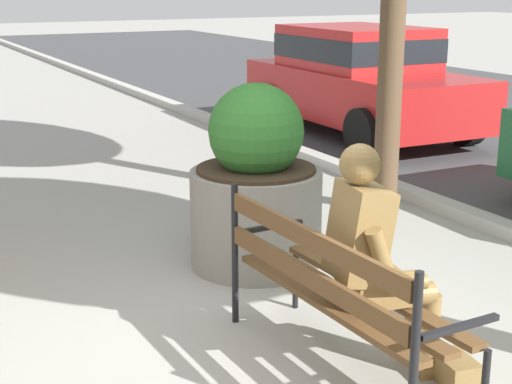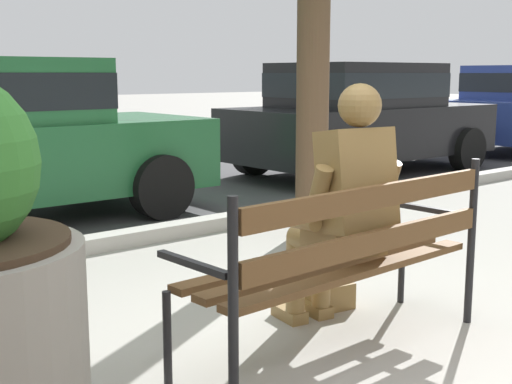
{
  "view_description": "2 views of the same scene",
  "coord_description": "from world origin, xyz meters",
  "px_view_note": "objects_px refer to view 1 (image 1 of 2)",
  "views": [
    {
      "loc": [
        3.69,
        -2.1,
        2.19
      ],
      "look_at": [
        -1.47,
        0.6,
        0.6
      ],
      "focal_mm": 54.3,
      "sensor_mm": 36.0,
      "label": 1
    },
    {
      "loc": [
        -2.19,
        -2.1,
        1.42
      ],
      "look_at": [
        0.3,
        0.87,
        0.75
      ],
      "focal_mm": 48.39,
      "sensor_mm": 36.0,
      "label": 2
    }
  ],
  "objects_px": {
    "concrete_planter": "(256,190)",
    "parked_car_red": "(359,77)",
    "park_bench": "(333,285)",
    "bronze_statue_seated": "(383,267)"
  },
  "relations": [
    {
      "from": "parked_car_red",
      "to": "park_bench",
      "type": "bearing_deg",
      "value": -35.93
    },
    {
      "from": "park_bench",
      "to": "bronze_statue_seated",
      "type": "xyz_separation_m",
      "value": [
        0.17,
        0.21,
        0.12
      ]
    },
    {
      "from": "park_bench",
      "to": "parked_car_red",
      "type": "relative_size",
      "value": 0.44
    },
    {
      "from": "park_bench",
      "to": "concrete_planter",
      "type": "bearing_deg",
      "value": 166.25
    },
    {
      "from": "bronze_statue_seated",
      "to": "concrete_planter",
      "type": "height_order",
      "value": "concrete_planter"
    },
    {
      "from": "parked_car_red",
      "to": "bronze_statue_seated",
      "type": "bearing_deg",
      "value": -33.84
    },
    {
      "from": "park_bench",
      "to": "bronze_statue_seated",
      "type": "bearing_deg",
      "value": 50.59
    },
    {
      "from": "concrete_planter",
      "to": "parked_car_red",
      "type": "relative_size",
      "value": 0.35
    },
    {
      "from": "bronze_statue_seated",
      "to": "parked_car_red",
      "type": "bearing_deg",
      "value": 146.16
    },
    {
      "from": "concrete_planter",
      "to": "parked_car_red",
      "type": "distance_m",
      "value": 5.72
    }
  ]
}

